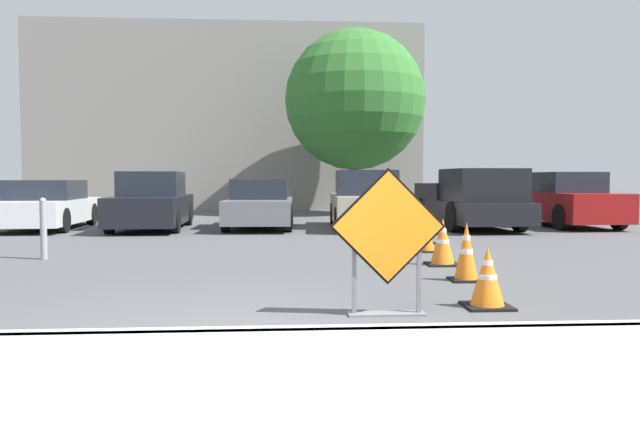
% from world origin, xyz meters
% --- Properties ---
extents(ground_plane, '(96.00, 96.00, 0.00)m').
position_xyz_m(ground_plane, '(0.00, 10.00, 0.00)').
color(ground_plane, '#4C4C4F').
extents(sidewalk_strip, '(25.28, 2.49, 0.14)m').
position_xyz_m(sidewalk_strip, '(0.00, -1.25, 0.07)').
color(sidewalk_strip, '#ADAAA3').
rests_on(sidewalk_strip, ground_plane).
extents(curb_lip, '(25.28, 0.20, 0.14)m').
position_xyz_m(curb_lip, '(0.00, 0.00, 0.07)').
color(curb_lip, '#ADAAA3').
rests_on(curb_lip, ground_plane).
extents(road_closed_sign, '(1.16, 0.20, 1.47)m').
position_xyz_m(road_closed_sign, '(1.38, 1.02, 0.78)').
color(road_closed_sign, black).
rests_on(road_closed_sign, ground_plane).
extents(traffic_cone_nearest, '(0.48, 0.48, 0.65)m').
position_xyz_m(traffic_cone_nearest, '(2.51, 1.34, 0.32)').
color(traffic_cone_nearest, black).
rests_on(traffic_cone_nearest, ground_plane).
extents(traffic_cone_second, '(0.42, 0.42, 0.79)m').
position_xyz_m(traffic_cone_second, '(2.80, 3.04, 0.38)').
color(traffic_cone_second, black).
rests_on(traffic_cone_second, ground_plane).
extents(traffic_cone_third, '(0.50, 0.50, 0.74)m').
position_xyz_m(traffic_cone_third, '(2.89, 4.55, 0.36)').
color(traffic_cone_third, black).
rests_on(traffic_cone_third, ground_plane).
extents(traffic_cone_fourth, '(0.38, 0.38, 0.69)m').
position_xyz_m(traffic_cone_fourth, '(3.06, 6.30, 0.34)').
color(traffic_cone_fourth, black).
rests_on(traffic_cone_fourth, ground_plane).
extents(traffic_cone_fifth, '(0.52, 0.52, 0.75)m').
position_xyz_m(traffic_cone_fifth, '(3.33, 7.84, 0.37)').
color(traffic_cone_fifth, black).
rests_on(traffic_cone_fifth, ground_plane).
extents(parked_car_second, '(2.05, 4.47, 1.32)m').
position_xyz_m(parked_car_second, '(-5.97, 12.22, 0.61)').
color(parked_car_second, silver).
rests_on(parked_car_second, ground_plane).
extents(parked_car_third, '(1.88, 4.29, 1.54)m').
position_xyz_m(parked_car_third, '(-3.08, 11.91, 0.70)').
color(parked_car_third, black).
rests_on(parked_car_third, ground_plane).
extents(parked_car_fourth, '(1.88, 4.13, 1.34)m').
position_xyz_m(parked_car_fourth, '(-0.19, 12.05, 0.63)').
color(parked_car_fourth, slate).
rests_on(parked_car_fourth, ground_plane).
extents(parked_car_fifth, '(1.98, 4.26, 1.59)m').
position_xyz_m(parked_car_fifth, '(2.70, 11.83, 0.72)').
color(parked_car_fifth, '#A39984').
rests_on(parked_car_fifth, ground_plane).
extents(pickup_truck, '(2.03, 5.42, 1.61)m').
position_xyz_m(pickup_truck, '(5.60, 11.70, 0.73)').
color(pickup_truck, black).
rests_on(pickup_truck, ground_plane).
extents(parked_car_sixth, '(1.87, 4.09, 1.54)m').
position_xyz_m(parked_car_sixth, '(8.48, 12.06, 0.71)').
color(parked_car_sixth, maroon).
rests_on(parked_car_sixth, ground_plane).
extents(bollard_nearest, '(0.12, 0.12, 1.04)m').
position_xyz_m(bollard_nearest, '(-3.65, 5.70, 0.55)').
color(bollard_nearest, gray).
rests_on(bollard_nearest, ground_plane).
extents(building_facade_backdrop, '(16.72, 5.00, 7.93)m').
position_xyz_m(building_facade_backdrop, '(-1.84, 23.82, 3.96)').
color(building_facade_backdrop, gray).
rests_on(building_facade_backdrop, ground_plane).
extents(street_tree_behind_lot, '(5.20, 5.20, 6.86)m').
position_xyz_m(street_tree_behind_lot, '(3.17, 18.12, 4.26)').
color(street_tree_behind_lot, '#513823').
rests_on(street_tree_behind_lot, ground_plane).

